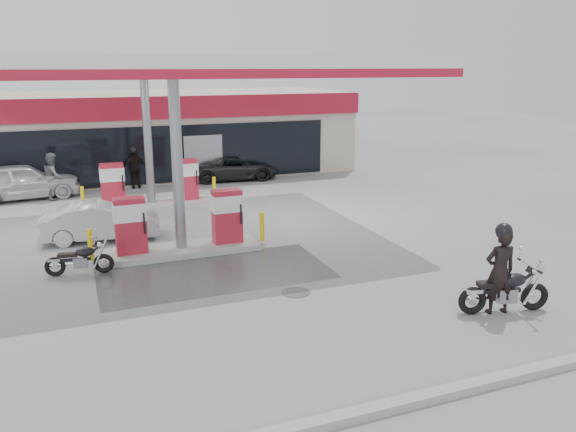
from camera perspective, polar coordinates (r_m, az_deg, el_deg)
name	(u,v)px	position (r m, az deg, el deg)	size (l,w,h in m)	color
ground	(197,276)	(14.96, -9.26, -6.00)	(90.00, 90.00, 0.00)	gray
wet_patch	(215,273)	(15.06, -7.40, -5.77)	(6.00, 3.00, 0.00)	#4C4C4F
drain_cover	(296,292)	(13.72, 0.83, -7.77)	(0.70, 0.70, 0.01)	#38383A
kerb	(299,429)	(8.96, 1.08, -20.83)	(28.00, 0.25, 0.15)	gray
store_building	(127,133)	(29.95, -16.06, 8.12)	(22.00, 8.22, 4.00)	beige
canopy	(155,67)	(18.91, -13.33, 14.50)	(16.00, 10.02, 5.51)	silver
pump_island_near	(181,230)	(16.60, -10.85, -1.36)	(5.14, 1.30, 1.78)	#9E9E99
pump_island_far	(151,189)	(22.36, -13.76, 2.71)	(5.14, 1.30, 1.78)	#9E9E99
main_motorcycle	(506,292)	(13.42, 21.25, -7.18)	(2.11, 0.92, 1.09)	black
biker_main	(500,271)	(13.15, 20.71, -5.29)	(0.71, 0.47, 1.94)	black
parked_motorcycle	(80,260)	(15.69, -20.34, -4.23)	(1.74, 0.68, 0.90)	black
sedan_white	(22,181)	(25.39, -25.38, 3.22)	(1.78, 4.41, 1.50)	silver
attendant	(53,176)	(24.90, -22.75, 3.77)	(0.93, 0.72, 1.91)	#5D5D62
hatchback_silver	(101,222)	(18.53, -18.47, -0.55)	(1.25, 3.58, 1.18)	#B4B7BC
parked_car_left	(32,174)	(28.16, -24.59, 3.90)	(1.51, 3.70, 1.07)	#4B101B
parked_car_right	(234,168)	(27.13, -5.48, 4.91)	(1.91, 4.15, 1.15)	black
biker_walking	(134,168)	(25.99, -15.34, 4.69)	(1.04, 0.43, 1.78)	black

